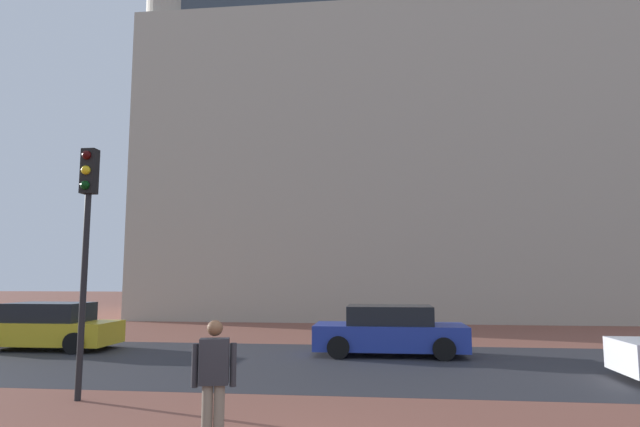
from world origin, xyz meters
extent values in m
plane|color=brown|center=(0.00, 10.00, 0.00)|extent=(120.00, 120.00, 0.00)
cube|color=#2D2D33|center=(0.00, 8.54, 0.00)|extent=(120.00, 7.67, 0.00)
cube|color=#B2A893|center=(1.67, 26.84, 8.49)|extent=(27.22, 12.56, 16.98)
cube|color=#38424C|center=(1.67, 26.84, 18.18)|extent=(25.04, 11.55, 2.40)
cube|color=#B2A893|center=(-0.65, 26.84, 17.16)|extent=(4.07, 4.07, 34.32)
cylinder|color=#B2A893|center=(-10.44, 22.07, 9.78)|extent=(2.80, 2.80, 19.56)
cylinder|color=#B2A893|center=(13.78, 22.07, 9.75)|extent=(2.80, 2.80, 19.50)
cylinder|color=#706656|center=(-0.72, 1.36, 0.45)|extent=(0.15, 0.15, 0.82)
cylinder|color=#706656|center=(-0.87, 1.32, 0.45)|extent=(0.15, 0.15, 0.82)
cube|color=#232328|center=(-0.80, 1.34, 1.17)|extent=(0.44, 0.30, 0.62)
cylinder|color=#232328|center=(-0.54, 1.40, 1.12)|extent=(0.09, 0.09, 0.59)
cylinder|color=#232328|center=(-1.05, 1.28, 1.12)|extent=(0.09, 0.09, 0.59)
cube|color=black|center=(-0.82, 1.44, 1.19)|extent=(0.30, 0.20, 0.40)
sphere|color=brown|center=(-0.80, 1.34, 1.62)|extent=(0.22, 0.22, 0.22)
cylinder|color=black|center=(7.58, 7.71, 0.32)|extent=(0.64, 0.22, 0.64)
cube|color=#23389E|center=(1.76, 10.23, 0.54)|extent=(4.47, 1.76, 0.73)
cube|color=black|center=(1.76, 10.23, 1.18)|extent=(2.50, 1.55, 0.55)
cylinder|color=black|center=(0.29, 9.35, 0.32)|extent=(0.64, 0.22, 0.64)
cylinder|color=black|center=(0.29, 11.11, 0.32)|extent=(0.64, 0.22, 0.64)
cylinder|color=black|center=(3.24, 9.35, 0.32)|extent=(0.64, 0.22, 0.64)
cylinder|color=black|center=(3.24, 11.11, 0.32)|extent=(0.64, 0.22, 0.64)
cube|color=gold|center=(-9.12, 10.23, 0.53)|extent=(4.33, 1.75, 0.71)
cube|color=black|center=(-9.12, 10.23, 1.18)|extent=(2.43, 1.54, 0.59)
cylinder|color=black|center=(-10.55, 11.10, 0.32)|extent=(0.64, 0.22, 0.64)
cylinder|color=black|center=(-7.70, 9.35, 0.32)|extent=(0.64, 0.22, 0.64)
cylinder|color=black|center=(-7.70, 11.10, 0.32)|extent=(0.64, 0.22, 0.64)
cylinder|color=black|center=(-4.22, 3.80, 1.98)|extent=(0.12, 0.12, 3.95)
cube|color=black|center=(-4.22, 3.80, 4.40)|extent=(0.28, 0.24, 0.90)
sphere|color=#390606|center=(-4.22, 3.67, 4.70)|extent=(0.18, 0.18, 0.18)
sphere|color=yellow|center=(-4.22, 3.67, 4.40)|extent=(0.18, 0.18, 0.18)
sphere|color=#06330C|center=(-4.22, 3.67, 4.10)|extent=(0.18, 0.18, 0.18)
camera|label=1|loc=(1.49, -5.89, 2.34)|focal=29.52mm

